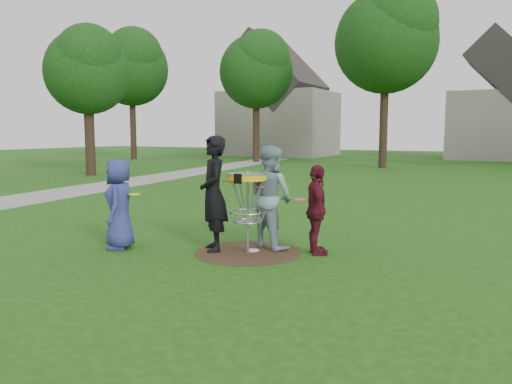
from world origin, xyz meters
The scene contains 11 objects.
ground centered at (0.00, 0.00, 0.00)m, with size 100.00×100.00×0.00m, color #19470F.
dirt_patch centered at (0.00, 0.00, 0.00)m, with size 1.80×1.80×0.01m, color #47331E.
concrete_path centered at (-10.00, 8.00, 0.01)m, with size 2.20×40.00×0.02m, color #9E9E99.
player_blue centered at (-2.13, -0.75, 0.78)m, with size 0.77×0.50×1.57m, color navy.
player_black centered at (-0.59, -0.12, 0.98)m, with size 0.72×0.47×1.96m, color black.
player_grey centered at (0.16, 0.54, 0.90)m, with size 0.87×0.68×1.80m, color #7B979E.
player_maroon centered at (1.05, 0.46, 0.75)m, with size 0.87×0.36×1.49m, color #53131E.
disc_on_grass centered at (0.02, 0.15, 0.01)m, with size 0.22×0.22×0.02m, color white.
disc_golf_basket centered at (0.00, 0.00, 1.02)m, with size 0.66×0.67×1.38m.
held_discs centered at (-0.33, -0.03, 1.05)m, with size 2.88×1.23×0.31m.
tree_row centered at (0.44, 20.67, 6.21)m, with size 51.20×17.42×9.90m.
Camera 1 is at (3.97, -7.19, 2.01)m, focal length 35.00 mm.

